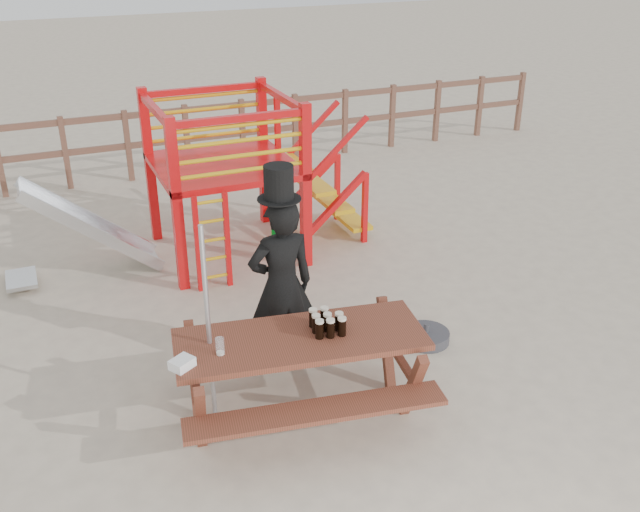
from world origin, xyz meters
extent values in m
plane|color=#C5B499|center=(0.00, 0.00, 0.00)|extent=(60.00, 60.00, 0.00)
cube|color=brown|center=(0.00, 7.00, 1.10)|extent=(15.00, 0.06, 0.10)
cube|color=brown|center=(0.00, 7.00, 0.60)|extent=(15.00, 0.06, 0.10)
cube|color=brown|center=(-1.50, 7.00, 0.60)|extent=(0.09, 0.09, 1.20)
cube|color=brown|center=(-0.50, 7.00, 0.60)|extent=(0.09, 0.09, 1.20)
cube|color=brown|center=(0.50, 7.00, 0.60)|extent=(0.09, 0.09, 1.20)
cube|color=brown|center=(1.50, 7.00, 0.60)|extent=(0.09, 0.09, 1.20)
cube|color=brown|center=(2.50, 7.00, 0.60)|extent=(0.09, 0.09, 1.20)
cube|color=brown|center=(3.50, 7.00, 0.60)|extent=(0.09, 0.09, 1.20)
cube|color=brown|center=(4.50, 7.00, 0.60)|extent=(0.09, 0.09, 1.20)
cube|color=brown|center=(5.50, 7.00, 0.60)|extent=(0.09, 0.09, 1.20)
cube|color=brown|center=(6.50, 7.00, 0.60)|extent=(0.09, 0.09, 1.20)
cube|color=brown|center=(7.50, 7.00, 0.60)|extent=(0.09, 0.09, 1.20)
cube|color=red|center=(-0.60, 2.80, 1.05)|extent=(0.12, 0.12, 2.10)
cube|color=red|center=(1.00, 2.80, 1.05)|extent=(0.12, 0.12, 2.10)
cube|color=red|center=(-0.60, 4.40, 1.05)|extent=(0.12, 0.12, 2.10)
cube|color=red|center=(1.00, 4.40, 1.05)|extent=(0.12, 0.12, 2.10)
cube|color=red|center=(0.20, 3.60, 1.20)|extent=(1.72, 1.72, 0.08)
cube|color=red|center=(0.20, 2.80, 2.00)|extent=(1.60, 0.08, 0.08)
cube|color=red|center=(0.20, 4.40, 2.00)|extent=(1.60, 0.08, 0.08)
cube|color=red|center=(-0.60, 3.60, 2.00)|extent=(0.08, 1.60, 0.08)
cube|color=red|center=(1.00, 3.60, 2.00)|extent=(0.08, 1.60, 0.08)
cylinder|color=gold|center=(0.20, 2.80, 1.38)|extent=(1.50, 0.05, 0.05)
cylinder|color=gold|center=(0.20, 4.40, 1.38)|extent=(1.50, 0.05, 0.05)
cylinder|color=gold|center=(0.20, 2.80, 1.56)|extent=(1.50, 0.05, 0.05)
cylinder|color=gold|center=(0.20, 4.40, 1.56)|extent=(1.50, 0.05, 0.05)
cylinder|color=gold|center=(0.20, 2.80, 1.74)|extent=(1.50, 0.05, 0.05)
cylinder|color=gold|center=(0.20, 4.40, 1.74)|extent=(1.50, 0.05, 0.05)
cylinder|color=gold|center=(0.20, 2.80, 1.92)|extent=(1.50, 0.05, 0.05)
cylinder|color=gold|center=(0.20, 4.40, 1.92)|extent=(1.50, 0.05, 0.05)
cube|color=red|center=(-0.43, 2.65, 0.60)|extent=(0.06, 0.06, 1.20)
cube|color=red|center=(-0.07, 2.65, 0.60)|extent=(0.06, 0.06, 1.20)
cylinder|color=gold|center=(-0.25, 2.65, 0.15)|extent=(0.36, 0.04, 0.04)
cylinder|color=gold|center=(-0.25, 2.65, 0.39)|extent=(0.36, 0.04, 0.04)
cylinder|color=gold|center=(-0.25, 2.65, 0.63)|extent=(0.36, 0.04, 0.04)
cylinder|color=gold|center=(-0.25, 2.65, 0.87)|extent=(0.36, 0.04, 0.04)
cylinder|color=gold|center=(-0.25, 2.65, 1.11)|extent=(0.36, 0.04, 0.04)
cube|color=gold|center=(1.15, 3.60, 1.08)|extent=(0.30, 0.90, 0.06)
cube|color=gold|center=(1.43, 3.60, 0.78)|extent=(0.30, 0.90, 0.06)
cube|color=gold|center=(1.71, 3.60, 0.48)|extent=(0.30, 0.90, 0.06)
cube|color=gold|center=(1.99, 3.60, 0.18)|extent=(0.30, 0.90, 0.06)
cube|color=red|center=(1.55, 3.15, 0.60)|extent=(0.95, 0.08, 0.86)
cube|color=red|center=(1.55, 4.05, 0.60)|extent=(0.95, 0.08, 0.86)
cube|color=silver|center=(-1.50, 3.60, 0.62)|extent=(1.53, 0.55, 1.21)
cube|color=silver|center=(-1.50, 3.33, 0.66)|extent=(1.58, 0.04, 1.28)
cube|color=silver|center=(-1.50, 3.87, 0.66)|extent=(1.58, 0.04, 1.28)
cube|color=silver|center=(-2.40, 3.60, 0.10)|extent=(0.35, 0.55, 0.05)
cube|color=brown|center=(-0.21, -0.03, 0.80)|extent=(2.24, 1.14, 0.05)
cube|color=brown|center=(-0.30, -0.61, 0.48)|extent=(2.16, 0.64, 0.04)
cube|color=brown|center=(-0.11, 0.55, 0.48)|extent=(2.16, 0.64, 0.04)
cube|color=brown|center=(-1.10, 0.12, 0.38)|extent=(0.29, 1.28, 0.77)
cube|color=brown|center=(0.69, -0.18, 0.38)|extent=(0.29, 1.28, 0.77)
imported|color=black|center=(-0.07, 0.79, 0.88)|extent=(0.65, 0.44, 1.77)
cube|color=#0C8C1D|center=(-0.07, 0.93, 1.10)|extent=(0.07, 0.02, 0.41)
cylinder|color=black|center=(-0.07, 0.79, 1.77)|extent=(0.40, 0.40, 0.01)
cylinder|color=black|center=(-0.07, 0.79, 1.93)|extent=(0.27, 0.27, 0.31)
cube|color=white|center=(-0.07, 0.93, 2.04)|extent=(0.14, 0.01, 0.04)
cylinder|color=#B2B2B7|center=(-0.94, 0.18, 0.95)|extent=(0.04, 0.04, 1.90)
cylinder|color=#38373C|center=(1.46, 0.60, 0.06)|extent=(0.50, 0.50, 0.11)
cylinder|color=#38373C|center=(1.46, 0.60, 0.16)|extent=(0.06, 0.06, 0.10)
cube|color=white|center=(-1.24, -0.09, 0.87)|extent=(0.23, 0.21, 0.08)
cylinder|color=black|center=(-0.06, -0.11, 0.90)|extent=(0.07, 0.07, 0.15)
cylinder|color=beige|center=(-0.06, -0.11, 0.99)|extent=(0.07, 0.07, 0.02)
cylinder|color=black|center=(0.03, -0.14, 0.90)|extent=(0.07, 0.07, 0.15)
cylinder|color=beige|center=(0.03, -0.14, 0.99)|extent=(0.07, 0.07, 0.02)
cylinder|color=black|center=(0.13, -0.15, 0.90)|extent=(0.07, 0.07, 0.15)
cylinder|color=beige|center=(0.13, -0.15, 0.99)|extent=(0.07, 0.07, 0.02)
cylinder|color=black|center=(-0.05, -0.02, 0.90)|extent=(0.07, 0.07, 0.15)
cylinder|color=beige|center=(-0.05, -0.02, 0.99)|extent=(0.07, 0.07, 0.02)
cylinder|color=black|center=(0.04, -0.03, 0.90)|extent=(0.07, 0.07, 0.15)
cylinder|color=beige|center=(0.04, -0.03, 0.99)|extent=(0.07, 0.07, 0.02)
cylinder|color=black|center=(0.14, -0.06, 0.90)|extent=(0.07, 0.07, 0.15)
cylinder|color=beige|center=(0.14, -0.06, 0.99)|extent=(0.07, 0.07, 0.02)
cylinder|color=black|center=(-0.04, 0.09, 0.90)|extent=(0.07, 0.07, 0.15)
cylinder|color=beige|center=(-0.04, 0.09, 0.99)|extent=(0.07, 0.07, 0.02)
cylinder|color=black|center=(0.06, 0.07, 0.90)|extent=(0.07, 0.07, 0.15)
cylinder|color=beige|center=(0.06, 0.07, 0.99)|extent=(0.07, 0.07, 0.02)
cylinder|color=silver|center=(-0.91, -0.02, 0.90)|extent=(0.07, 0.07, 0.15)
cylinder|color=beige|center=(-0.91, -0.02, 0.84)|extent=(0.07, 0.07, 0.02)
camera|label=1|loc=(-2.09, -4.85, 4.06)|focal=40.00mm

